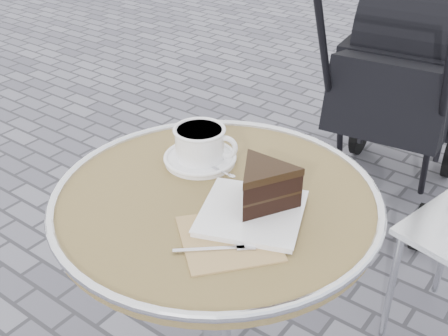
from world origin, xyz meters
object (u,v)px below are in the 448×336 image
Objects in this scene: cafe_table at (217,255)px; baby_stroller at (405,89)px; cappuccino_set at (201,147)px; cake_plate_set at (261,193)px.

cafe_table is 0.69× the size of baby_stroller.
cafe_table is 3.73× the size of cappuccino_set.
cafe_table is 1.39m from baby_stroller.
baby_stroller is at bearing 93.28° from cafe_table.
baby_stroller is (-0.19, 1.38, -0.30)m from cake_plate_set.
baby_stroller is (-0.08, 1.39, -0.09)m from cafe_table.
cake_plate_set is (0.23, -0.09, 0.01)m from cappuccino_set.
cappuccino_set reaches higher than cafe_table.
cake_plate_set is 1.43m from baby_stroller.
cappuccino_set is (-0.12, 0.10, 0.20)m from cafe_table.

